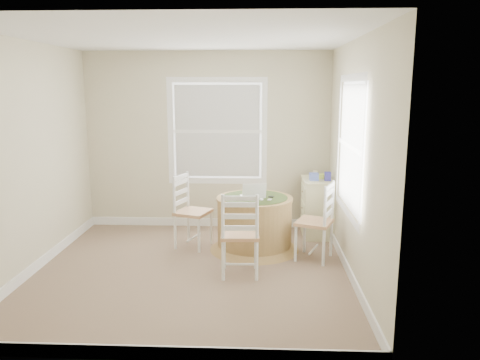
{
  "coord_description": "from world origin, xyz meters",
  "views": [
    {
      "loc": [
        0.78,
        -5.06,
        2.1
      ],
      "look_at": [
        0.54,
        0.45,
        0.99
      ],
      "focal_mm": 35.0,
      "sensor_mm": 36.0,
      "label": 1
    }
  ],
  "objects_px": {
    "chair_right": "(314,222)",
    "chair_left": "(193,212)",
    "round_table": "(255,221)",
    "chair_near": "(240,234)",
    "corner_chest": "(318,207)",
    "laptop": "(253,195)"
  },
  "relations": [
    {
      "from": "chair_left",
      "to": "chair_near",
      "type": "bearing_deg",
      "value": -125.08
    },
    {
      "from": "round_table",
      "to": "chair_left",
      "type": "height_order",
      "value": "chair_left"
    },
    {
      "from": "chair_left",
      "to": "chair_right",
      "type": "bearing_deg",
      "value": -84.86
    },
    {
      "from": "chair_right",
      "to": "corner_chest",
      "type": "distance_m",
      "value": 0.95
    },
    {
      "from": "chair_right",
      "to": "corner_chest",
      "type": "height_order",
      "value": "chair_right"
    },
    {
      "from": "chair_near",
      "to": "chair_right",
      "type": "distance_m",
      "value": 1.03
    },
    {
      "from": "chair_right",
      "to": "corner_chest",
      "type": "bearing_deg",
      "value": -167.77
    },
    {
      "from": "chair_left",
      "to": "laptop",
      "type": "distance_m",
      "value": 0.83
    },
    {
      "from": "laptop",
      "to": "corner_chest",
      "type": "xyz_separation_m",
      "value": [
        0.91,
        0.62,
        -0.31
      ]
    },
    {
      "from": "round_table",
      "to": "chair_near",
      "type": "distance_m",
      "value": 0.87
    },
    {
      "from": "chair_right",
      "to": "chair_left",
      "type": "bearing_deg",
      "value": -82.35
    },
    {
      "from": "chair_near",
      "to": "corner_chest",
      "type": "bearing_deg",
      "value": -127.95
    },
    {
      "from": "round_table",
      "to": "chair_near",
      "type": "bearing_deg",
      "value": -84.82
    },
    {
      "from": "chair_left",
      "to": "chair_right",
      "type": "xyz_separation_m",
      "value": [
        1.54,
        -0.39,
        0.0
      ]
    },
    {
      "from": "corner_chest",
      "to": "chair_left",
      "type": "bearing_deg",
      "value": -163.26
    },
    {
      "from": "chair_left",
      "to": "corner_chest",
      "type": "distance_m",
      "value": 1.79
    },
    {
      "from": "round_table",
      "to": "chair_right",
      "type": "height_order",
      "value": "chair_right"
    },
    {
      "from": "round_table",
      "to": "laptop",
      "type": "xyz_separation_m",
      "value": [
        -0.02,
        -0.01,
        0.34
      ]
    },
    {
      "from": "chair_near",
      "to": "laptop",
      "type": "height_order",
      "value": "chair_near"
    },
    {
      "from": "round_table",
      "to": "corner_chest",
      "type": "bearing_deg",
      "value": 49.86
    },
    {
      "from": "chair_near",
      "to": "laptop",
      "type": "distance_m",
      "value": 0.89
    },
    {
      "from": "round_table",
      "to": "corner_chest",
      "type": "xyz_separation_m",
      "value": [
        0.89,
        0.61,
        0.03
      ]
    }
  ]
}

